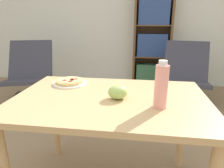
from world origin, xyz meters
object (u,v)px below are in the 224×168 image
(drink_bottle, at_px, (161,86))
(lounge_chair_near, at_px, (31,84))
(pizza_on_plate, at_px, (70,82))
(bookshelf, at_px, (152,44))
(grape_bunch, at_px, (118,92))
(lounge_chair_far, at_px, (184,85))

(drink_bottle, bearing_deg, lounge_chair_near, 137.18)
(pizza_on_plate, xyz_separation_m, bookshelf, (0.72, 2.23, 0.03))
(lounge_chair_near, bearing_deg, grape_bunch, -62.83)
(pizza_on_plate, height_order, bookshelf, bookshelf)
(lounge_chair_near, bearing_deg, lounge_chair_far, -11.62)
(lounge_chair_near, height_order, bookshelf, bookshelf)
(lounge_chair_near, height_order, lounge_chair_far, same)
(grape_bunch, bearing_deg, bookshelf, 82.45)
(bookshelf, bearing_deg, pizza_on_plate, -107.86)
(drink_bottle, bearing_deg, pizza_on_plate, 152.30)
(lounge_chair_far, relative_size, bookshelf, 0.54)
(drink_bottle, xyz_separation_m, lounge_chair_near, (-1.68, 1.56, -0.56))
(lounge_chair_near, distance_m, lounge_chair_far, 2.22)
(grape_bunch, xyz_separation_m, lounge_chair_near, (-1.44, 1.47, -0.48))
(lounge_chair_far, height_order, bookshelf, bookshelf)
(pizza_on_plate, height_order, grape_bunch, grape_bunch)
(grape_bunch, distance_m, lounge_chair_near, 2.12)
(lounge_chair_near, relative_size, bookshelf, 0.55)
(drink_bottle, bearing_deg, lounge_chair_far, 73.54)
(grape_bunch, distance_m, lounge_chair_far, 1.92)
(drink_bottle, relative_size, lounge_chair_far, 0.30)
(drink_bottle, height_order, lounge_chair_far, drink_bottle)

